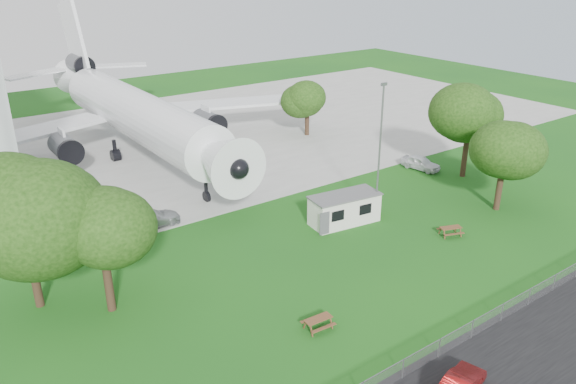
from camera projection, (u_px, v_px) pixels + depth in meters
ground at (353, 277)px, 40.69m from camera, size 160.00×160.00×0.00m
asphalt_strip at (512, 377)px, 30.98m from camera, size 120.00×8.00×0.02m
concrete_apron at (145, 146)px, 69.05m from camera, size 120.00×46.00×0.03m
airliner at (132, 110)px, 64.34m from camera, size 46.36×47.73×17.69m
site_cabin at (345, 209)px, 48.58m from camera, size 6.90×3.50×2.62m
picnic_west at (318, 328)px, 35.03m from camera, size 1.89×1.61×0.76m
picnic_east at (450, 235)px, 46.80m from camera, size 2.21×2.04×0.76m
fence at (460, 344)px, 33.59m from camera, size 58.00×0.04×1.30m
lamp_mast at (379, 155)px, 47.45m from camera, size 0.16×0.16×12.00m
tree_west_big at (22, 215)px, 34.79m from camera, size 8.95×8.95×11.15m
tree_west_small at (102, 235)px, 34.82m from camera, size 5.99×5.99×8.49m
tree_east_front at (505, 151)px, 49.52m from camera, size 7.26×7.26×9.28m
tree_east_back at (470, 115)px, 56.97m from camera, size 7.45×7.45×10.35m
tree_far_apron at (307, 100)px, 71.57m from camera, size 5.37×5.37×7.31m
car_ne_hatch at (421, 163)px, 61.12m from camera, size 2.51×4.59×1.48m
car_apron_van at (150, 218)px, 48.10m from camera, size 5.32×2.60×1.49m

